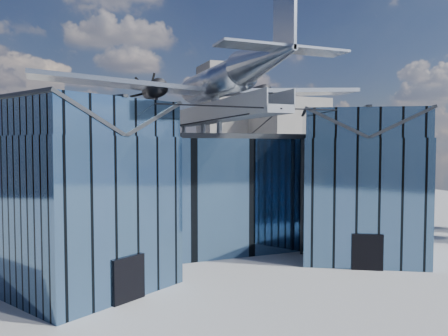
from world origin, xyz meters
name	(u,v)px	position (x,y,z in m)	size (l,w,h in m)	color
ground_plane	(234,266)	(0.00, 0.00, 0.00)	(120.00, 120.00, 0.00)	gray
museum	(208,185)	(0.00, 5.82, 5.54)	(32.88, 24.50, 17.60)	#44668C
bg_towers	(133,139)	(1.45, 50.49, 10.01)	(77.00, 24.50, 26.00)	gray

